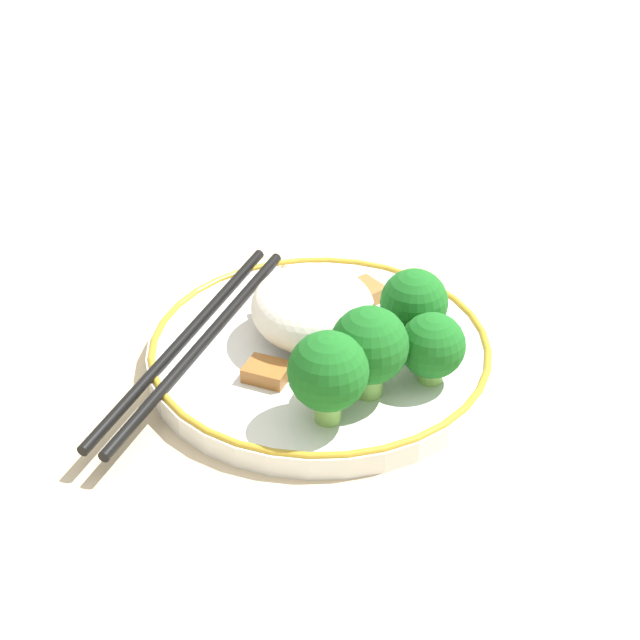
% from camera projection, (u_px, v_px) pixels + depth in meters
% --- Properties ---
extents(ground_plane, '(3.00, 3.00, 0.00)m').
position_uv_depth(ground_plane, '(320.00, 364.00, 0.69)').
color(ground_plane, '#C6B28E').
extents(plate, '(0.22, 0.22, 0.02)m').
position_uv_depth(plate, '(320.00, 353.00, 0.69)').
color(plate, white).
rests_on(plate, ground_plane).
extents(rice_mound, '(0.08, 0.08, 0.05)m').
position_uv_depth(rice_mound, '(314.00, 308.00, 0.68)').
color(rice_mound, white).
rests_on(rice_mound, plate).
extents(broccoli_back_left, '(0.05, 0.05, 0.06)m').
position_uv_depth(broccoli_back_left, '(328.00, 373.00, 0.60)').
color(broccoli_back_left, '#7FB756').
rests_on(broccoli_back_left, plate).
extents(broccoli_back_center, '(0.05, 0.05, 0.06)m').
position_uv_depth(broccoli_back_center, '(376.00, 345.00, 0.63)').
color(broccoli_back_center, '#7FB756').
rests_on(broccoli_back_center, plate).
extents(broccoli_back_right, '(0.04, 0.04, 0.05)m').
position_uv_depth(broccoli_back_right, '(432.00, 346.00, 0.64)').
color(broccoli_back_right, '#7FB756').
rests_on(broccoli_back_right, plate).
extents(broccoli_mid_left, '(0.04, 0.04, 0.05)m').
position_uv_depth(broccoli_mid_left, '(414.00, 304.00, 0.67)').
color(broccoli_mid_left, '#7FB756').
rests_on(broccoli_mid_left, plate).
extents(meat_near_front, '(0.04, 0.04, 0.01)m').
position_uv_depth(meat_near_front, '(292.00, 309.00, 0.71)').
color(meat_near_front, brown).
rests_on(meat_near_front, plate).
extents(meat_near_left, '(0.03, 0.04, 0.01)m').
position_uv_depth(meat_near_left, '(357.00, 295.00, 0.73)').
color(meat_near_left, '#9E6633').
rests_on(meat_near_left, plate).
extents(meat_near_right, '(0.04, 0.04, 0.01)m').
position_uv_depth(meat_near_right, '(299.00, 283.00, 0.74)').
color(meat_near_right, '#995B28').
rests_on(meat_near_right, plate).
extents(meat_near_back, '(0.03, 0.03, 0.01)m').
position_uv_depth(meat_near_back, '(267.00, 372.00, 0.65)').
color(meat_near_back, '#995B28').
rests_on(meat_near_back, plate).
extents(chopsticks, '(0.16, 0.20, 0.01)m').
position_uv_depth(chopsticks, '(192.00, 342.00, 0.68)').
color(chopsticks, black).
rests_on(chopsticks, plate).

